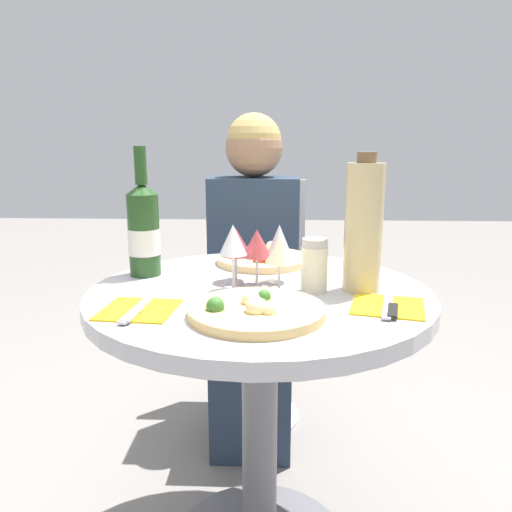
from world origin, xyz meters
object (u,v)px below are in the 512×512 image
seated_diner (253,289)px  wine_bottle (144,230)px  chair_behind_diner (255,305)px  dining_table (260,364)px  tall_carafe (363,227)px  pizza_large (255,310)px

seated_diner → wine_bottle: bearing=62.6°
chair_behind_diner → wine_bottle: bearing=68.0°
dining_table → chair_behind_diner: chair_behind_diner is taller
dining_table → wine_bottle: size_ratio=2.45×
tall_carafe → dining_table: bearing=-178.9°
tall_carafe → pizza_large: bearing=-141.2°
pizza_large → tall_carafe: size_ratio=0.87×
chair_behind_diner → seated_diner: size_ratio=0.79×
pizza_large → tall_carafe: bearing=38.8°
wine_bottle → pizza_large: bearing=-45.6°
chair_behind_diner → tall_carafe: 0.93m
seated_diner → tall_carafe: 0.76m
seated_diner → pizza_large: 0.84m
pizza_large → wine_bottle: (-0.30, 0.31, 0.11)m
seated_diner → wine_bottle: (-0.26, -0.50, 0.31)m
dining_table → chair_behind_diner: size_ratio=0.87×
dining_table → tall_carafe: 0.42m
dining_table → tall_carafe: size_ratio=2.54×
dining_table → tall_carafe: tall_carafe is taller
seated_diner → pizza_large: bearing=93.0°
dining_table → wine_bottle: bearing=158.7°
chair_behind_diner → pizza_large: chair_behind_diner is taller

